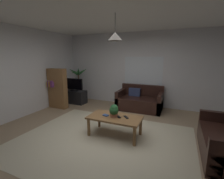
% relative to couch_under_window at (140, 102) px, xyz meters
% --- Properties ---
extents(floor, '(5.75, 5.44, 0.02)m').
position_rel_couch_under_window_xyz_m(floor, '(-0.21, -2.22, -0.28)').
color(floor, '#9E8466').
rests_on(floor, ground).
extents(rug, '(3.74, 2.99, 0.01)m').
position_rel_couch_under_window_xyz_m(rug, '(-0.21, -2.42, -0.27)').
color(rug, beige).
rests_on(rug, ground).
extents(wall_back, '(5.87, 0.06, 2.67)m').
position_rel_couch_under_window_xyz_m(wall_back, '(-0.21, 0.52, 1.06)').
color(wall_back, silver).
rests_on(wall_back, ground).
extents(wall_left, '(0.06, 5.44, 2.67)m').
position_rel_couch_under_window_xyz_m(wall_left, '(-3.12, -2.22, 1.06)').
color(wall_left, silver).
rests_on(wall_left, ground).
extents(ceiling, '(5.75, 5.44, 0.02)m').
position_rel_couch_under_window_xyz_m(ceiling, '(-0.21, -2.22, 2.41)').
color(ceiling, white).
extents(window_pane, '(1.38, 0.01, 1.01)m').
position_rel_couch_under_window_xyz_m(window_pane, '(-0.03, 0.49, 1.02)').
color(window_pane, white).
extents(couch_under_window, '(1.50, 0.87, 0.82)m').
position_rel_couch_under_window_xyz_m(couch_under_window, '(0.00, 0.00, 0.00)').
color(couch_under_window, black).
rests_on(couch_under_window, ground).
extents(coffee_table, '(1.21, 0.64, 0.46)m').
position_rel_couch_under_window_xyz_m(coffee_table, '(-0.07, -2.09, 0.11)').
color(coffee_table, olive).
rests_on(coffee_table, ground).
extents(book_on_table_0, '(0.14, 0.11, 0.02)m').
position_rel_couch_under_window_xyz_m(book_on_table_0, '(-0.29, -2.12, 0.20)').
color(book_on_table_0, '#2D4C8C').
rests_on(book_on_table_0, coffee_table).
extents(remote_on_table_0, '(0.15, 0.15, 0.02)m').
position_rel_couch_under_window_xyz_m(remote_on_table_0, '(0.19, -2.04, 0.19)').
color(remote_on_table_0, black).
rests_on(remote_on_table_0, coffee_table).
extents(remote_on_table_1, '(0.15, 0.15, 0.02)m').
position_rel_couch_under_window_xyz_m(remote_on_table_1, '(0.02, -2.08, 0.19)').
color(remote_on_table_1, black).
rests_on(remote_on_table_1, coffee_table).
extents(potted_plant_on_table, '(0.21, 0.22, 0.29)m').
position_rel_couch_under_window_xyz_m(potted_plant_on_table, '(-0.09, -2.10, 0.34)').
color(potted_plant_on_table, '#B77051').
rests_on(potted_plant_on_table, coffee_table).
extents(tv_stand, '(0.90, 0.44, 0.50)m').
position_rel_couch_under_window_xyz_m(tv_stand, '(-2.54, -0.26, -0.02)').
color(tv_stand, black).
rests_on(tv_stand, ground).
extents(tv, '(0.77, 0.16, 0.48)m').
position_rel_couch_under_window_xyz_m(tv, '(-2.54, -0.28, 0.47)').
color(tv, black).
rests_on(tv, tv_stand).
extents(potted_palm_corner, '(0.78, 0.79, 1.45)m').
position_rel_couch_under_window_xyz_m(potted_palm_corner, '(-2.62, 0.16, 0.37)').
color(potted_palm_corner, '#B77051').
rests_on(potted_palm_corner, ground).
extents(bookshelf_corner, '(0.70, 0.31, 1.40)m').
position_rel_couch_under_window_xyz_m(bookshelf_corner, '(-2.72, -0.99, 0.43)').
color(bookshelf_corner, olive).
rests_on(bookshelf_corner, ground).
extents(pendant_lamp, '(0.31, 0.31, 0.54)m').
position_rel_couch_under_window_xyz_m(pendant_lamp, '(-0.07, -2.09, 1.94)').
color(pendant_lamp, black).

